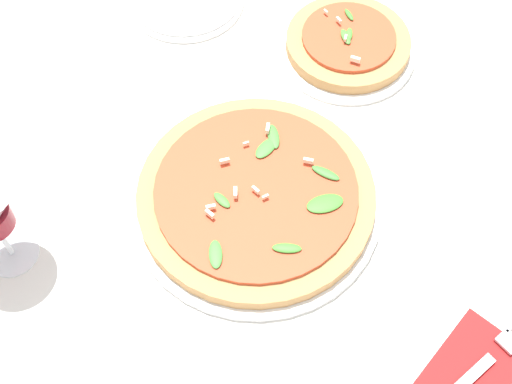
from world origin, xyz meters
name	(u,v)px	position (x,y,z in m)	size (l,w,h in m)	color
ground_plane	(271,193)	(0.00, 0.00, 0.00)	(6.00, 6.00, 0.00)	silver
pizza_arugula_main	(256,198)	(-0.03, 0.01, 0.02)	(0.31, 0.31, 0.05)	white
pizza_personal_side	(348,45)	(0.26, 0.03, 0.02)	(0.20, 0.20, 0.05)	white
napkin	(471,376)	(-0.09, -0.31, 0.00)	(0.15, 0.11, 0.01)	#B21E1E
fork	(477,371)	(-0.08, -0.31, 0.01)	(0.19, 0.08, 0.00)	silver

